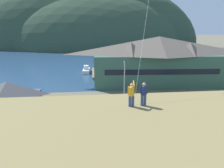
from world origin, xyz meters
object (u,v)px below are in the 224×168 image
object	(u,v)px
moored_boat_wharfside	(86,70)
wharf_dock	(98,73)
storage_shed_near_lot	(9,102)
parked_car_mid_row_far	(155,119)
parking_light_pole	(124,80)
harbor_lodge	(158,60)
person_kite_flyer	(131,94)
parked_car_mid_row_center	(153,104)
person_companion	(144,93)
parked_car_front_row_end	(66,123)
parked_car_lone_by_shed	(76,108)
parked_car_back_row_left	(207,101)
moored_boat_outer_mooring	(111,70)

from	to	relation	value
moored_boat_wharfside	wharf_dock	bearing A→B (deg)	-38.79
storage_shed_near_lot	parked_car_mid_row_far	bearing A→B (deg)	-10.64
parked_car_mid_row_far	parking_light_pole	world-z (taller)	parking_light_pole
moored_boat_wharfside	harbor_lodge	bearing A→B (deg)	-41.36
moored_boat_wharfside	person_kite_flyer	xyz separation A→B (m)	(4.05, -44.73, 7.30)
parked_car_mid_row_far	parked_car_mid_row_center	distance (m)	5.85
wharf_dock	person_kite_flyer	xyz separation A→B (m)	(0.82, -42.14, 7.67)
parked_car_mid_row_center	person_kite_flyer	world-z (taller)	person_kite_flyer
parked_car_mid_row_center	person_companion	size ratio (longest dim) A/B	2.44
wharf_dock	parked_car_mid_row_far	bearing A→B (deg)	-79.17
storage_shed_near_lot	parked_car_front_row_end	distance (m)	8.79
parked_car_lone_by_shed	wharf_dock	bearing A→B (deg)	80.83
wharf_dock	parked_car_back_row_left	bearing A→B (deg)	-57.41
parked_car_lone_by_shed	moored_boat_wharfside	bearing A→B (deg)	87.79
parked_car_mid_row_far	storage_shed_near_lot	bearing A→B (deg)	169.36
moored_boat_outer_mooring	parked_car_lone_by_shed	bearing A→B (deg)	-105.54
storage_shed_near_lot	person_companion	distance (m)	20.79
parked_car_mid_row_far	harbor_lodge	bearing A→B (deg)	71.70
parked_car_mid_row_center	person_companion	world-z (taller)	person_companion
storage_shed_near_lot	moored_boat_outer_mooring	xyz separation A→B (m)	(16.78, 30.39, -2.24)
storage_shed_near_lot	parked_car_lone_by_shed	distance (m)	8.99
harbor_lodge	wharf_dock	bearing A→B (deg)	138.03
parked_car_mid_row_center	person_kite_flyer	size ratio (longest dim) A/B	2.28
storage_shed_near_lot	wharf_dock	size ratio (longest dim) A/B	0.66
moored_boat_outer_mooring	parked_car_mid_row_center	bearing A→B (deg)	-82.37
moored_boat_wharfside	moored_boat_outer_mooring	distance (m)	6.96
harbor_lodge	moored_boat_wharfside	distance (m)	21.98
parked_car_back_row_left	person_kite_flyer	distance (m)	23.65
storage_shed_near_lot	parked_car_mid_row_far	size ratio (longest dim) A/B	1.94
moored_boat_wharfside	person_kite_flyer	bearing A→B (deg)	-84.83
parked_car_mid_row_center	parking_light_pole	world-z (taller)	parking_light_pole
parked_car_mid_row_far	parked_car_mid_row_center	world-z (taller)	same
wharf_dock	person_companion	bearing A→B (deg)	-87.63
parked_car_front_row_end	person_kite_flyer	size ratio (longest dim) A/B	2.34
parking_light_pole	parked_car_front_row_end	bearing A→B (deg)	-133.77
parked_car_front_row_end	parked_car_mid_row_far	bearing A→B (deg)	-0.44
moored_boat_wharfside	parked_car_mid_row_center	size ratio (longest dim) A/B	1.36
harbor_lodge	parked_car_mid_row_far	xyz separation A→B (m)	(-6.75, -20.40, -4.56)
parked_car_lone_by_shed	moored_boat_outer_mooring	bearing A→B (deg)	74.46
storage_shed_near_lot	parking_light_pole	size ratio (longest dim) A/B	1.17
parked_car_back_row_left	person_kite_flyer	world-z (taller)	person_kite_flyer
moored_boat_outer_mooring	person_companion	size ratio (longest dim) A/B	4.90
parked_car_back_row_left	parked_car_mid_row_center	distance (m)	9.06
parked_car_back_row_left	parked_car_front_row_end	bearing A→B (deg)	-164.68
moored_boat_outer_mooring	parked_car_back_row_left	world-z (taller)	moored_boat_outer_mooring
wharf_dock	parked_car_mid_row_far	size ratio (longest dim) A/B	2.93
harbor_lodge	parking_light_pole	bearing A→B (deg)	-129.89
parked_car_back_row_left	parked_car_mid_row_center	size ratio (longest dim) A/B	1.01
parked_car_mid_row_center	person_kite_flyer	bearing A→B (deg)	-112.86
parked_car_front_row_end	person_companion	bearing A→B (deg)	-55.61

